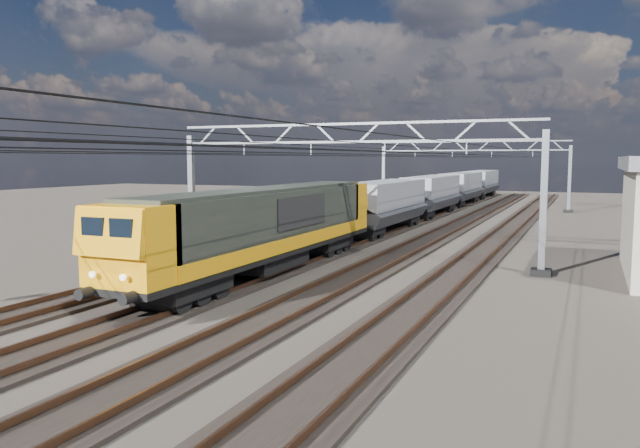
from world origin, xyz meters
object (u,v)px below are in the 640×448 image
at_px(hopper_wagon_lead, 385,202).
at_px(hopper_wagon_third, 461,186).
at_px(hopper_wagon_fourth, 481,182).
at_px(hopper_wagon_mid, 432,192).
at_px(locomotive, 267,225).
at_px(catenary_gantry_far, 471,172).
at_px(catenary_gantry_mid, 347,186).

xyz_separation_m(hopper_wagon_lead, hopper_wagon_third, (0.00, 28.40, 0.00)).
relative_size(hopper_wagon_lead, hopper_wagon_fourth, 1.00).
bearing_deg(hopper_wagon_mid, locomotive, -90.00).
bearing_deg(catenary_gantry_far, hopper_wagon_mid, -102.48).
bearing_deg(hopper_wagon_lead, hopper_wagon_mid, 90.00).
bearing_deg(catenary_gantry_mid, hopper_wagon_lead, 98.91).
height_order(hopper_wagon_mid, hopper_wagon_fourth, same).
distance_m(locomotive, hopper_wagon_lead, 17.70).
distance_m(catenary_gantry_mid, hopper_wagon_mid, 27.09).
bearing_deg(locomotive, catenary_gantry_far, 87.20).
bearing_deg(locomotive, catenary_gantry_mid, 67.93).
bearing_deg(catenary_gantry_far, hopper_wagon_lead, -94.92).
bearing_deg(locomotive, hopper_wagon_mid, 90.00).
bearing_deg(catenary_gantry_mid, hopper_wagon_fourth, 92.07).
height_order(locomotive, hopper_wagon_fourth, locomotive).
xyz_separation_m(catenary_gantry_mid, hopper_wagon_mid, (-2.00, 26.96, -1.67)).
distance_m(hopper_wagon_lead, hopper_wagon_third, 28.40).
distance_m(catenary_gantry_mid, hopper_wagon_third, 41.25).
relative_size(catenary_gantry_far, locomotive, 0.94).
distance_m(catenary_gantry_mid, hopper_wagon_fourth, 55.42).
distance_m(catenary_gantry_far, hopper_wagon_mid, 9.41).
bearing_deg(locomotive, hopper_wagon_third, 90.00).
bearing_deg(hopper_wagon_third, catenary_gantry_mid, -87.22).
distance_m(catenary_gantry_far, hopper_wagon_fourth, 19.54).
relative_size(hopper_wagon_mid, hopper_wagon_third, 1.00).
bearing_deg(catenary_gantry_far, locomotive, -92.80).
bearing_deg(hopper_wagon_mid, hopper_wagon_third, 90.00).
relative_size(catenary_gantry_mid, catenary_gantry_far, 1.00).
distance_m(locomotive, hopper_wagon_fourth, 60.30).
height_order(locomotive, hopper_wagon_third, locomotive).
bearing_deg(catenary_gantry_mid, hopper_wagon_mid, 94.24).
xyz_separation_m(catenary_gantry_mid, hopper_wagon_fourth, (-2.00, 55.36, -1.67)).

